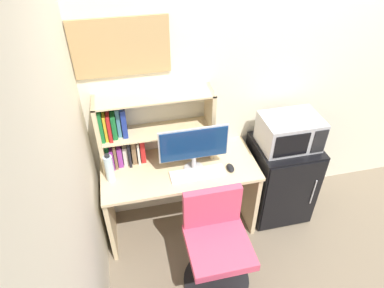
{
  "coord_description": "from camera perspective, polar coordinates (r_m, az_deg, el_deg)",
  "views": [
    {
      "loc": [
        -1.27,
        -2.38,
        2.63
      ],
      "look_at": [
        -0.8,
        -0.32,
        0.99
      ],
      "focal_mm": 31.81,
      "sensor_mm": 36.0,
      "label": 1
    }
  ],
  "objects": [
    {
      "name": "microwave",
      "position": [
        3.0,
        16.08,
        1.99
      ],
      "size": [
        0.49,
        0.36,
        0.27
      ],
      "color": "#ADADB2",
      "rests_on": "mini_fridge"
    },
    {
      "name": "computer_mouse",
      "position": [
        2.83,
        6.45,
        -3.98
      ],
      "size": [
        0.06,
        0.1,
        0.03
      ],
      "primitive_type": "ellipsoid",
      "color": "black",
      "rests_on": "desk"
    },
    {
      "name": "water_bottle",
      "position": [
        2.72,
        -13.68,
        -3.98
      ],
      "size": [
        0.07,
        0.07,
        0.26
      ],
      "color": "silver",
      "rests_on": "desk"
    },
    {
      "name": "keyboard",
      "position": [
        2.77,
        0.95,
        -5.01
      ],
      "size": [
        0.45,
        0.14,
        0.02
      ],
      "primitive_type": "cube",
      "color": "silver",
      "rests_on": "desk"
    },
    {
      "name": "wall_back",
      "position": [
        3.21,
        20.34,
        11.05
      ],
      "size": [
        6.4,
        0.04,
        2.6
      ],
      "primitive_type": "cube",
      "color": "silver",
      "rests_on": "ground_plane"
    },
    {
      "name": "hutch_bookshelf",
      "position": [
        2.78,
        -9.25,
        2.13
      ],
      "size": [
        0.93,
        0.24,
        0.61
      ],
      "color": "beige",
      "rests_on": "desk"
    },
    {
      "name": "desk",
      "position": [
        2.99,
        -2.01,
        -7.04
      ],
      "size": [
        1.3,
        0.58,
        0.74
      ],
      "color": "beige",
      "rests_on": "ground_plane"
    },
    {
      "name": "monitor",
      "position": [
        2.67,
        0.31,
        -0.35
      ],
      "size": [
        0.56,
        0.16,
        0.41
      ],
      "color": "#B7B7BC",
      "rests_on": "desk"
    },
    {
      "name": "wall_corkboard",
      "position": [
        2.54,
        -11.8,
        15.57
      ],
      "size": [
        0.7,
        0.02,
        0.42
      ],
      "primitive_type": "cube",
      "color": "tan"
    },
    {
      "name": "desk_chair",
      "position": [
        2.76,
        4.09,
        -17.03
      ],
      "size": [
        0.54,
        0.54,
        0.86
      ],
      "color": "black",
      "rests_on": "ground_plane"
    },
    {
      "name": "mini_fridge",
      "position": [
        3.33,
        14.51,
        -5.58
      ],
      "size": [
        0.54,
        0.54,
        0.81
      ],
      "color": "black",
      "rests_on": "ground_plane"
    }
  ]
}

